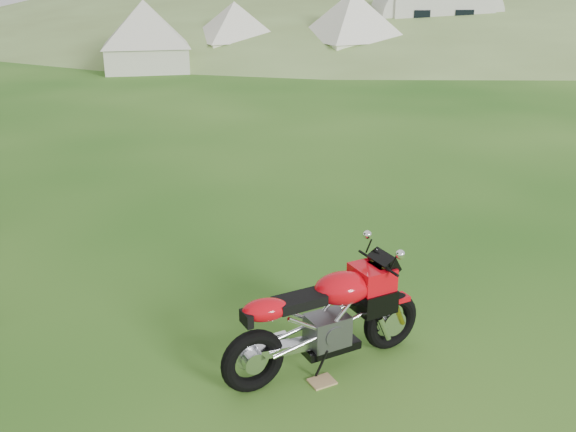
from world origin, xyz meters
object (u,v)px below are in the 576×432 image
object	(u,v)px
tent_left	(145,35)
tent_right	(352,29)
plywood_board	(322,381)
caravan	(435,26)
tent_mid	(235,31)
sport_motorcycle	(326,311)

from	to	relation	value
tent_left	tent_right	xyz separation A→B (m)	(7.97, -0.72, 0.08)
plywood_board	tent_left	xyz separation A→B (m)	(0.52, 20.52, 1.28)
plywood_board	tent_right	world-z (taller)	tent_right
tent_right	caravan	world-z (taller)	tent_right
tent_mid	tent_right	bearing A→B (deg)	-35.21
tent_left	tent_right	size ratio (longest dim) A/B	0.94
tent_mid	caravan	world-z (taller)	caravan
sport_motorcycle	tent_left	size ratio (longest dim) A/B	0.66
tent_left	plywood_board	bearing A→B (deg)	-85.92
plywood_board	tent_right	distance (m)	21.59
tent_right	tent_mid	bearing A→B (deg)	143.35
sport_motorcycle	plywood_board	world-z (taller)	sport_motorcycle
tent_left	caravan	size ratio (longest dim) A/B	0.55
tent_right	caravan	bearing A→B (deg)	7.98
plywood_board	tent_mid	size ratio (longest dim) A/B	0.08
sport_motorcycle	plywood_board	distance (m)	0.63
tent_left	tent_mid	xyz separation A→B (m)	(3.74, 1.52, -0.05)
plywood_board	caravan	size ratio (longest dim) A/B	0.04
caravan	tent_mid	bearing A→B (deg)	-177.38
plywood_board	tent_right	size ratio (longest dim) A/B	0.07
sport_motorcycle	tent_left	distance (m)	20.32
plywood_board	tent_mid	bearing A→B (deg)	79.06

